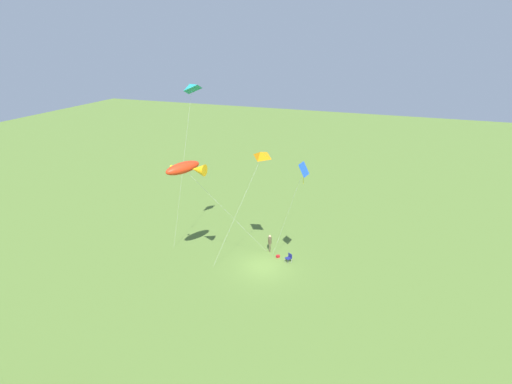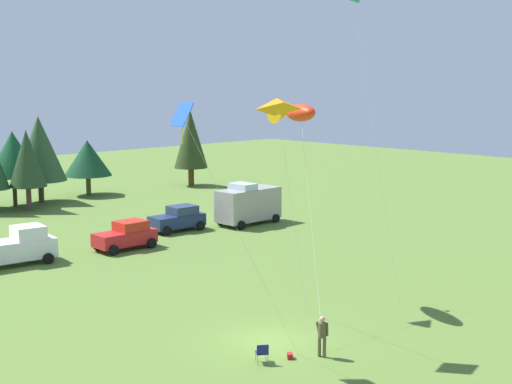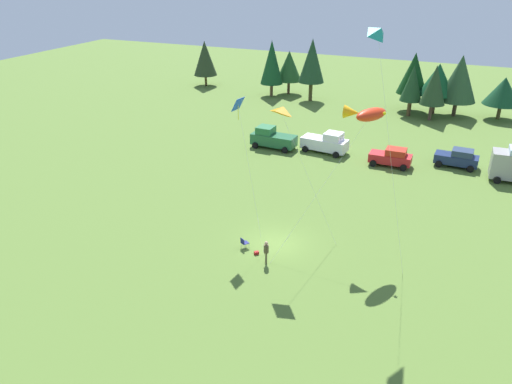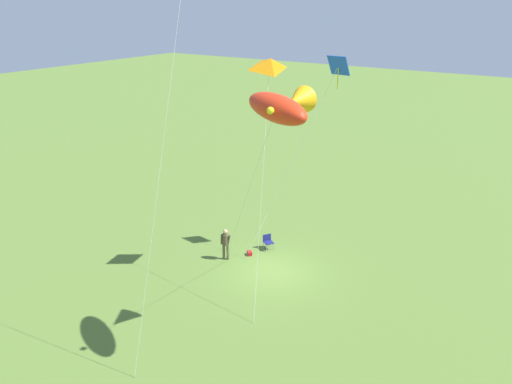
% 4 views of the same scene
% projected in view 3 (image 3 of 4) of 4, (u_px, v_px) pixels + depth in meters
% --- Properties ---
extents(ground_plane, '(160.00, 160.00, 0.00)m').
position_uv_depth(ground_plane, '(276.00, 243.00, 37.35)').
color(ground_plane, '#54722E').
extents(person_kite_flyer, '(0.45, 0.55, 1.74)m').
position_uv_depth(person_kite_flyer, '(266.00, 251.00, 34.48)').
color(person_kite_flyer, brown).
rests_on(person_kite_flyer, ground).
extents(folding_chair, '(0.66, 0.66, 0.82)m').
position_uv_depth(folding_chair, '(244.00, 242.00, 36.52)').
color(folding_chair, navy).
rests_on(folding_chair, ground).
extents(backpack_on_grass, '(0.38, 0.39, 0.22)m').
position_uv_depth(backpack_on_grass, '(256.00, 253.00, 35.91)').
color(backpack_on_grass, '#AA191A').
rests_on(backpack_on_grass, ground).
extents(truck_green_flatbed, '(5.09, 2.60, 2.34)m').
position_uv_depth(truck_green_flatbed, '(272.00, 138.00, 55.83)').
color(truck_green_flatbed, '#266239').
rests_on(truck_green_flatbed, ground).
extents(truck_white_pickup, '(5.20, 2.88, 2.34)m').
position_uv_depth(truck_white_pickup, '(326.00, 143.00, 54.47)').
color(truck_white_pickup, white).
rests_on(truck_white_pickup, ground).
extents(car_red_sedan, '(4.20, 2.20, 1.89)m').
position_uv_depth(car_red_sedan, '(391.00, 157.00, 50.95)').
color(car_red_sedan, red).
rests_on(car_red_sedan, ground).
extents(car_navy_hatch, '(4.30, 2.42, 1.89)m').
position_uv_depth(car_navy_hatch, '(458.00, 158.00, 50.70)').
color(car_navy_hatch, navy).
rests_on(car_navy_hatch, ground).
extents(treeline_distant, '(60.29, 9.61, 9.02)m').
position_uv_depth(treeline_distant, '(391.00, 74.00, 68.92)').
color(treeline_distant, '#4D3B1C').
rests_on(treeline_distant, ground).
extents(kite_large_fish, '(6.09, 7.64, 10.18)m').
position_uv_depth(kite_large_fish, '(366.00, 114.00, 34.18)').
color(kite_large_fish, red).
rests_on(kite_large_fish, ground).
extents(kite_diamond_blue, '(3.73, 3.77, 10.41)m').
position_uv_depth(kite_diamond_blue, '(239.00, 108.00, 35.50)').
color(kite_diamond_blue, blue).
rests_on(kite_diamond_blue, ground).
extents(kite_delta_teal, '(3.94, 1.75, 15.91)m').
position_uv_depth(kite_delta_teal, '(381.00, 33.00, 29.00)').
color(kite_delta_teal, teal).
rests_on(kite_delta_teal, ground).
extents(kite_delta_orange, '(4.74, 2.44, 10.72)m').
position_uv_depth(kite_delta_orange, '(283.00, 111.00, 32.79)').
color(kite_delta_orange, orange).
rests_on(kite_delta_orange, ground).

